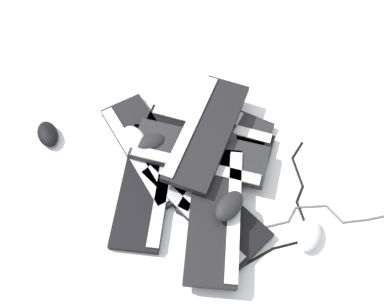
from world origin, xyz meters
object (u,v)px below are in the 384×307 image
(mouse_2, at_px, (134,138))
(mouse_4, at_px, (149,143))
(keyboard_6, at_px, (199,153))
(mouse_5, at_px, (48,134))
(mouse_0, at_px, (229,206))
(keyboard_7, at_px, (206,131))
(keyboard_1, at_px, (207,138))
(keyboard_0, at_px, (227,166))
(mouse_1, at_px, (221,135))
(keyboard_3, at_px, (147,184))
(keyboard_5, at_px, (216,213))
(keyboard_4, at_px, (203,203))
(keyboard_2, at_px, (148,149))
(mouse_3, at_px, (309,235))

(mouse_2, height_order, mouse_4, same)
(keyboard_6, height_order, mouse_5, keyboard_6)
(mouse_0, bearing_deg, keyboard_7, -130.54)
(keyboard_1, height_order, mouse_5, mouse_5)
(keyboard_0, distance_m, mouse_1, 0.11)
(keyboard_1, relative_size, mouse_2, 4.20)
(keyboard_6, xyz_separation_m, mouse_0, (0.06, -0.21, 0.04))
(mouse_0, relative_size, mouse_4, 1.00)
(keyboard_3, bearing_deg, mouse_2, 99.61)
(keyboard_5, height_order, mouse_0, mouse_0)
(mouse_5, bearing_deg, keyboard_4, -141.83)
(mouse_2, bearing_deg, keyboard_3, 164.11)
(keyboard_0, distance_m, keyboard_2, 0.27)
(mouse_0, relative_size, mouse_3, 1.00)
(keyboard_2, distance_m, mouse_4, 0.04)
(keyboard_5, distance_m, mouse_1, 0.28)
(keyboard_6, height_order, mouse_0, mouse_0)
(mouse_2, bearing_deg, keyboard_5, -168.01)
(mouse_1, bearing_deg, keyboard_7, 30.33)
(keyboard_0, height_order, keyboard_2, same)
(mouse_2, relative_size, mouse_5, 1.00)
(keyboard_6, relative_size, mouse_1, 4.22)
(keyboard_3, height_order, mouse_5, mouse_5)
(keyboard_2, bearing_deg, mouse_3, -38.37)
(mouse_0, distance_m, mouse_5, 0.67)
(keyboard_1, relative_size, keyboard_7, 1.01)
(keyboard_1, distance_m, keyboard_5, 0.29)
(keyboard_4, distance_m, keyboard_7, 0.24)
(keyboard_2, bearing_deg, mouse_5, 163.85)
(keyboard_3, distance_m, keyboard_4, 0.19)
(keyboard_1, height_order, mouse_0, mouse_0)
(keyboard_2, distance_m, mouse_1, 0.25)
(keyboard_1, height_order, keyboard_2, same)
(keyboard_1, bearing_deg, keyboard_3, -144.67)
(keyboard_6, relative_size, mouse_3, 4.22)
(keyboard_3, distance_m, mouse_3, 0.52)
(keyboard_6, distance_m, keyboard_7, 0.08)
(keyboard_7, distance_m, mouse_1, 0.05)
(mouse_3, bearing_deg, mouse_5, 89.09)
(keyboard_1, distance_m, keyboard_4, 0.24)
(mouse_0, bearing_deg, keyboard_6, -120.61)
(mouse_0, bearing_deg, keyboard_0, -145.25)
(mouse_5, bearing_deg, keyboard_5, -144.18)
(keyboard_3, relative_size, mouse_0, 4.21)
(mouse_2, relative_size, mouse_4, 1.00)
(mouse_3, xyz_separation_m, mouse_5, (-0.79, 0.46, 0.00))
(mouse_1, xyz_separation_m, mouse_2, (-0.29, 0.02, 0.00))
(mouse_0, bearing_deg, keyboard_3, -76.03)
(keyboard_7, xyz_separation_m, mouse_0, (0.03, -0.28, 0.01))
(keyboard_0, relative_size, mouse_3, 4.08)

